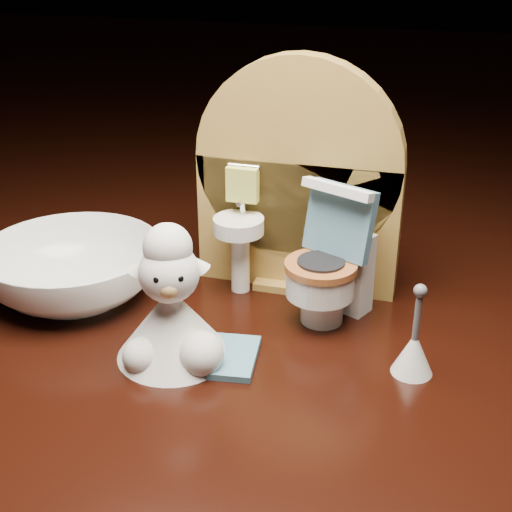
{
  "coord_description": "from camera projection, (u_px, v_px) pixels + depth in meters",
  "views": [
    {
      "loc": [
        0.09,
        -0.35,
        0.22
      ],
      "look_at": [
        -0.01,
        0.01,
        0.05
      ],
      "focal_mm": 50.0,
      "sensor_mm": 36.0,
      "label": 1
    }
  ],
  "objects": [
    {
      "name": "toy_toilet",
      "position": [
        331.0,
        270.0,
        0.43
      ],
      "size": [
        0.05,
        0.06,
        0.09
      ],
      "rotation": [
        0.0,
        0.0,
        -0.41
      ],
      "color": "white",
      "rests_on": "ground"
    },
    {
      "name": "ceramic_bowl",
      "position": [
        73.0,
        271.0,
        0.45
      ],
      "size": [
        0.12,
        0.12,
        0.04
      ],
      "primitive_type": "imported",
      "rotation": [
        0.0,
        0.0,
        0.11
      ],
      "color": "white",
      "rests_on": "ground"
    },
    {
      "name": "plush_lamb",
      "position": [
        172.0,
        313.0,
        0.39
      ],
      "size": [
        0.06,
        0.06,
        0.08
      ],
      "rotation": [
        0.0,
        0.0,
        0.38
      ],
      "color": "silver",
      "rests_on": "ground"
    },
    {
      "name": "toilet_brush",
      "position": [
        414.0,
        350.0,
        0.38
      ],
      "size": [
        0.02,
        0.02,
        0.05
      ],
      "color": "white",
      "rests_on": "ground"
    },
    {
      "name": "bath_mat",
      "position": [
        211.0,
        355.0,
        0.4
      ],
      "size": [
        0.06,
        0.05,
        0.0
      ],
      "primitive_type": "cube",
      "rotation": [
        0.0,
        0.0,
        0.13
      ],
      "color": "teal",
      "rests_on": "ground"
    },
    {
      "name": "backdrop_panel",
      "position": [
        297.0,
        191.0,
        0.45
      ],
      "size": [
        0.13,
        0.05,
        0.15
      ],
      "color": "#A78038",
      "rests_on": "ground"
    }
  ]
}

